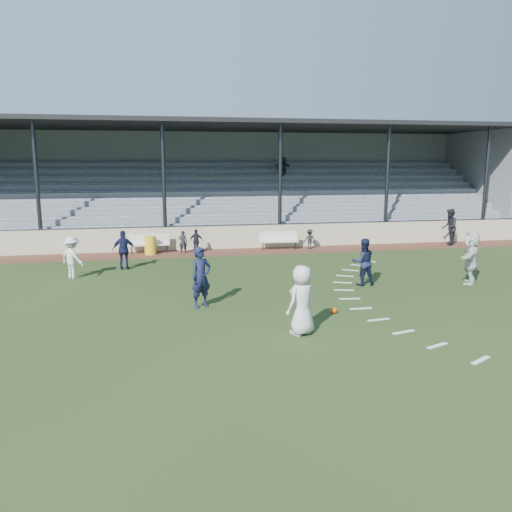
{
  "coord_description": "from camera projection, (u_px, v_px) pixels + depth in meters",
  "views": [
    {
      "loc": [
        -3.1,
        -14.03,
        4.48
      ],
      "look_at": [
        0.0,
        2.5,
        1.3
      ],
      "focal_mm": 35.0,
      "sensor_mm": 36.0,
      "label": 1
    }
  ],
  "objects": [
    {
      "name": "ground",
      "position": [
        271.0,
        314.0,
        14.95
      ],
      "size": [
        90.0,
        90.0,
        0.0
      ],
      "primitive_type": "plane",
      "color": "#263917",
      "rests_on": "ground"
    },
    {
      "name": "cinder_track",
      "position": [
        227.0,
        252.0,
        25.09
      ],
      "size": [
        34.0,
        2.0,
        0.02
      ],
      "primitive_type": "cube",
      "color": "#542D21",
      "rests_on": "ground"
    },
    {
      "name": "retaining_wall",
      "position": [
        224.0,
        237.0,
        25.99
      ],
      "size": [
        34.0,
        0.18,
        1.2
      ],
      "primitive_type": "cube",
      "color": "#C0B594",
      "rests_on": "ground"
    },
    {
      "name": "bench_left",
      "position": [
        149.0,
        242.0,
        24.72
      ],
      "size": [
        2.0,
        0.47,
        0.95
      ],
      "rotation": [
        0.0,
        0.0,
        0.01
      ],
      "color": "silver",
      "rests_on": "cinder_track"
    },
    {
      "name": "bench_right",
      "position": [
        279.0,
        239.0,
        25.7
      ],
      "size": [
        2.02,
        0.55,
        0.95
      ],
      "rotation": [
        0.0,
        0.0,
        -0.05
      ],
      "color": "silver",
      "rests_on": "cinder_track"
    },
    {
      "name": "trash_bin",
      "position": [
        150.0,
        245.0,
        24.36
      ],
      "size": [
        0.56,
        0.56,
        0.89
      ],
      "primitive_type": "cylinder",
      "color": "yellow",
      "rests_on": "cinder_track"
    },
    {
      "name": "football",
      "position": [
        334.0,
        310.0,
        14.96
      ],
      "size": [
        0.2,
        0.2,
        0.2
      ],
      "primitive_type": "sphere",
      "color": "#EA5E0D",
      "rests_on": "ground"
    },
    {
      "name": "player_white_lead",
      "position": [
        302.0,
        300.0,
        13.03
      ],
      "size": [
        1.08,
        0.98,
        1.85
      ],
      "primitive_type": "imported",
      "rotation": [
        0.0,
        0.0,
        3.7
      ],
      "color": "silver",
      "rests_on": "ground"
    },
    {
      "name": "player_navy_lead",
      "position": [
        201.0,
        277.0,
        15.45
      ],
      "size": [
        0.83,
        0.74,
        1.91
      ],
      "primitive_type": "imported",
      "rotation": [
        0.0,
        0.0,
        0.5
      ],
      "color": "#131836",
      "rests_on": "ground"
    },
    {
      "name": "player_navy_mid",
      "position": [
        363.0,
        262.0,
        18.28
      ],
      "size": [
        0.85,
        0.67,
        1.74
      ],
      "primitive_type": "imported",
      "rotation": [
        0.0,
        0.0,
        3.13
      ],
      "color": "#131836",
      "rests_on": "ground"
    },
    {
      "name": "player_white_wing",
      "position": [
        72.0,
        258.0,
        19.36
      ],
      "size": [
        1.21,
        1.16,
        1.65
      ],
      "primitive_type": "imported",
      "rotation": [
        0.0,
        0.0,
        2.42
      ],
      "color": "silver",
      "rests_on": "ground"
    },
    {
      "name": "player_navy_wing",
      "position": [
        124.0,
        250.0,
        20.98
      ],
      "size": [
        0.99,
        0.44,
        1.66
      ],
      "primitive_type": "imported",
      "rotation": [
        0.0,
        0.0,
        3.17
      ],
      "color": "#131836",
      "rests_on": "ground"
    },
    {
      "name": "player_white_back",
      "position": [
        471.0,
        257.0,
        18.52
      ],
      "size": [
        1.59,
        1.82,
        1.99
      ],
      "primitive_type": "imported",
      "rotation": [
        0.0,
        0.0,
        4.06
      ],
      "color": "silver",
      "rests_on": "ground"
    },
    {
      "name": "official",
      "position": [
        449.0,
        227.0,
        27.04
      ],
      "size": [
        1.14,
        1.2,
        1.96
      ],
      "primitive_type": "imported",
      "rotation": [
        0.0,
        0.0,
        4.16
      ],
      "color": "black",
      "rests_on": "cinder_track"
    },
    {
      "name": "sub_left_near",
      "position": [
        183.0,
        242.0,
        24.64
      ],
      "size": [
        0.45,
        0.34,
        1.13
      ],
      "primitive_type": "imported",
      "rotation": [
        0.0,
        0.0,
        2.96
      ],
      "color": "black",
      "rests_on": "cinder_track"
    },
    {
      "name": "sub_left_far",
      "position": [
        196.0,
        241.0,
        24.7
      ],
      "size": [
        0.76,
        0.5,
        1.2
      ],
      "primitive_type": "imported",
      "rotation": [
        0.0,
        0.0,
        2.83
      ],
      "color": "black",
      "rests_on": "cinder_track"
    },
    {
      "name": "sub_right",
      "position": [
        310.0,
        239.0,
        25.9
      ],
      "size": [
        0.7,
        0.45,
        1.03
      ],
      "primitive_type": "imported",
      "rotation": [
        0.0,
        0.0,
        3.24
      ],
      "color": "black",
      "rests_on": "cinder_track"
    },
    {
      "name": "grandstand",
      "position": [
        214.0,
        200.0,
        30.24
      ],
      "size": [
        34.6,
        9.0,
        6.61
      ],
      "color": "gray",
      "rests_on": "ground"
    },
    {
      "name": "penalty_arc",
      "position": [
        399.0,
        306.0,
        15.69
      ],
      "size": [
        3.89,
        14.63,
        0.01
      ],
      "color": "white",
      "rests_on": "ground"
    }
  ]
}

